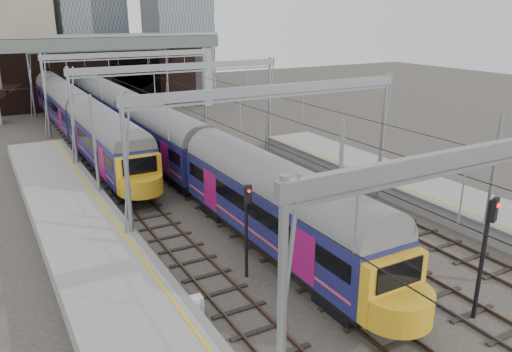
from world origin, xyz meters
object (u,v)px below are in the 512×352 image
train_second (67,106)px  signal_near_left (247,219)px  train_main (132,118)px  signal_near_centre (486,245)px  relay_cabinet (196,309)px

train_second → signal_near_left: train_second is taller
train_main → signal_near_centre: bearing=-83.4°
train_second → signal_near_centre: signal_near_centre is taller
train_main → signal_near_left: 26.42m
signal_near_centre → train_main: bearing=77.6°
train_main → signal_near_left: train_main is taller
signal_near_centre → train_second: bearing=81.5°
relay_cabinet → signal_near_left: bearing=33.5°
train_main → train_second: (-4.00, 9.10, -0.00)m
train_second → signal_near_centre: 43.39m
train_main → signal_near_left: bearing=-95.2°
train_main → train_second: 9.94m
train_second → relay_cabinet: bearing=-92.8°
train_second → signal_near_centre: (7.88, -42.66, 0.69)m
signal_near_left → train_main: bearing=96.6°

